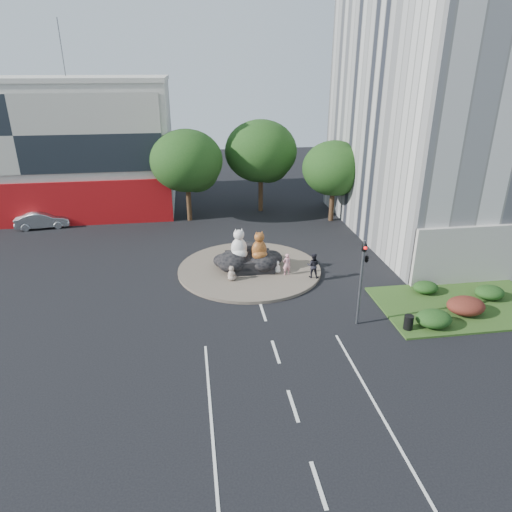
# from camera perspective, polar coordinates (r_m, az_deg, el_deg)

# --- Properties ---
(ground) EXTENTS (120.00, 120.00, 0.00)m
(ground) POSITION_cam_1_polar(r_m,az_deg,el_deg) (23.59, 2.47, -11.88)
(ground) COLOR black
(ground) RESTS_ON ground
(roundabout_island) EXTENTS (10.00, 10.00, 0.20)m
(roundabout_island) POSITION_cam_1_polar(r_m,az_deg,el_deg) (32.16, -0.83, -1.64)
(roundabout_island) COLOR brown
(roundabout_island) RESTS_ON ground
(rock_plinth) EXTENTS (3.20, 2.60, 0.90)m
(rock_plinth) POSITION_cam_1_polar(r_m,az_deg,el_deg) (31.93, -0.84, -0.74)
(rock_plinth) COLOR black
(rock_plinth) RESTS_ON roundabout_island
(shophouse_block) EXTENTS (25.20, 12.30, 17.40)m
(shophouse_block) POSITION_cam_1_polar(r_m,az_deg,el_deg) (49.56, -25.57, 12.29)
(shophouse_block) COLOR beige
(shophouse_block) RESTS_ON ground
(office_tower) EXTENTS (20.00, 20.00, 35.00)m
(office_tower) POSITION_cam_1_polar(r_m,az_deg,el_deg) (42.54, 28.80, 25.86)
(office_tower) COLOR silver
(office_tower) RESTS_ON ground
(grass_verge) EXTENTS (10.00, 6.00, 0.12)m
(grass_verge) POSITION_cam_1_polar(r_m,az_deg,el_deg) (30.23, 24.40, -5.63)
(grass_verge) COLOR #28501A
(grass_verge) RESTS_ON ground
(tree_left) EXTENTS (6.46, 6.46, 8.27)m
(tree_left) POSITION_cam_1_polar(r_m,az_deg,el_deg) (41.88, -8.57, 11.34)
(tree_left) COLOR #382314
(tree_left) RESTS_ON ground
(tree_mid) EXTENTS (6.84, 6.84, 8.76)m
(tree_mid) POSITION_cam_1_polar(r_m,az_deg,el_deg) (44.33, 0.68, 12.62)
(tree_mid) COLOR #382314
(tree_mid) RESTS_ON ground
(tree_right) EXTENTS (5.70, 5.70, 7.30)m
(tree_right) POSITION_cam_1_polar(r_m,az_deg,el_deg) (42.08, 9.79, 10.46)
(tree_right) COLOR #382314
(tree_right) RESTS_ON ground
(hedge_near_green) EXTENTS (2.00, 1.60, 0.90)m
(hedge_near_green) POSITION_cam_1_polar(r_m,az_deg,el_deg) (27.02, 21.33, -7.30)
(hedge_near_green) COLOR #163912
(hedge_near_green) RESTS_ON grass_verge
(hedge_red) EXTENTS (2.20, 1.76, 0.99)m
(hedge_red) POSITION_cam_1_polar(r_m,az_deg,el_deg) (28.99, 24.75, -5.68)
(hedge_red) COLOR #431D12
(hedge_red) RESTS_ON grass_verge
(hedge_mid_green) EXTENTS (1.80, 1.44, 0.81)m
(hedge_mid_green) POSITION_cam_1_polar(r_m,az_deg,el_deg) (31.48, 27.16, -4.07)
(hedge_mid_green) COLOR #163912
(hedge_mid_green) RESTS_ON grass_verge
(hedge_back_green) EXTENTS (1.60, 1.28, 0.72)m
(hedge_back_green) POSITION_cam_1_polar(r_m,az_deg,el_deg) (30.66, 20.43, -3.69)
(hedge_back_green) COLOR #163912
(hedge_back_green) RESTS_ON grass_verge
(traffic_light) EXTENTS (0.44, 1.24, 5.00)m
(traffic_light) POSITION_cam_1_polar(r_m,az_deg,el_deg) (24.84, 13.37, -1.07)
(traffic_light) COLOR #595B60
(traffic_light) RESTS_ON ground
(street_lamp) EXTENTS (2.34, 0.22, 8.06)m
(street_lamp) POSITION_cam_1_polar(r_m,az_deg,el_deg) (32.94, 22.41, 5.47)
(street_lamp) COLOR #595B60
(street_lamp) RESTS_ON ground
(cat_white) EXTENTS (1.32, 1.16, 2.13)m
(cat_white) POSITION_cam_1_polar(r_m,az_deg,el_deg) (31.13, -2.15, 1.62)
(cat_white) COLOR silver
(cat_white) RESTS_ON rock_plinth
(cat_tabby) EXTENTS (1.38, 1.25, 2.00)m
(cat_tabby) POSITION_cam_1_polar(r_m,az_deg,el_deg) (30.99, 0.40, 1.40)
(cat_tabby) COLOR #A56C22
(cat_tabby) RESTS_ON rock_plinth
(kitten_calico) EXTENTS (0.81, 0.78, 1.03)m
(kitten_calico) POSITION_cam_1_polar(r_m,az_deg,el_deg) (30.19, -3.07, -2.10)
(kitten_calico) COLOR silver
(kitten_calico) RESTS_ON roundabout_island
(kitten_white) EXTENTS (0.57, 0.52, 0.84)m
(kitten_white) POSITION_cam_1_polar(r_m,az_deg,el_deg) (31.32, 2.66, -1.32)
(kitten_white) COLOR silver
(kitten_white) RESTS_ON roundabout_island
(pedestrian_pink) EXTENTS (0.62, 0.47, 1.53)m
(pedestrian_pink) POSITION_cam_1_polar(r_m,az_deg,el_deg) (30.87, 3.86, -1.02)
(pedestrian_pink) COLOR pink
(pedestrian_pink) RESTS_ON roundabout_island
(pedestrian_dark) EXTENTS (1.00, 0.89, 1.72)m
(pedestrian_dark) POSITION_cam_1_polar(r_m,az_deg,el_deg) (30.60, 7.14, -1.18)
(pedestrian_dark) COLOR black
(pedestrian_dark) RESTS_ON roundabout_island
(parked_car) EXTENTS (4.66, 2.10, 1.48)m
(parked_car) POSITION_cam_1_polar(r_m,az_deg,el_deg) (44.63, -25.11, 4.14)
(parked_car) COLOR #9DA1A5
(parked_car) RESTS_ON ground
(litter_bin) EXTENTS (0.53, 0.53, 0.80)m
(litter_bin) POSITION_cam_1_polar(r_m,az_deg,el_deg) (26.31, 18.52, -7.86)
(litter_bin) COLOR black
(litter_bin) RESTS_ON grass_verge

